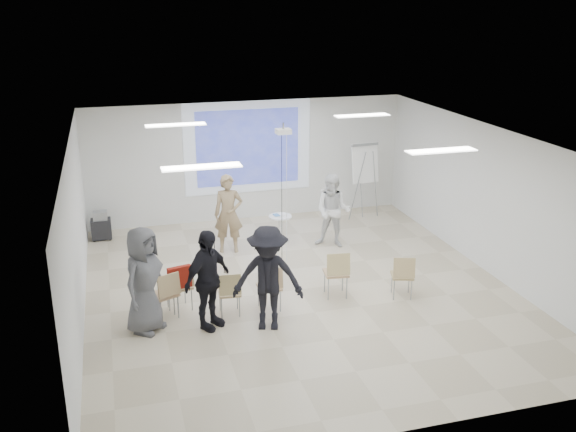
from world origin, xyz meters
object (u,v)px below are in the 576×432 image
object	(u,v)px
chair_center	(270,285)
audience_left	(207,273)
player_right	(333,207)
av_cart	(101,226)
chair_far_left	(166,292)
pedestal_table	(280,227)
chair_left_mid	(180,284)
chair_right_inner	(337,270)
audience_mid	(268,272)
player_left	(228,209)
chair_left_inner	(230,290)
flipchart_easel	(365,164)
audience_outer	(144,274)
laptop	(229,291)
chair_right_far	(403,273)

from	to	relation	value
chair_center	audience_left	xyz separation A→B (m)	(-1.16, -0.30, 0.50)
player_right	chair_center	xyz separation A→B (m)	(-2.15, -2.73, -0.42)
chair_center	av_cart	distance (m)	5.46
chair_far_left	pedestal_table	bearing A→B (deg)	25.02
chair_left_mid	chair_right_inner	size ratio (longest dim) A/B	0.96
chair_far_left	audience_mid	xyz separation A→B (m)	(1.64, -0.79, 0.52)
player_right	audience_left	bearing A→B (deg)	-105.35
player_left	chair_left_inner	size ratio (longest dim) A/B	2.38
chair_right_inner	flipchart_easel	xyz separation A→B (m)	(2.23, 4.17, 0.88)
av_cart	chair_left_mid	bearing A→B (deg)	-71.16
pedestal_table	audience_outer	size ratio (longest dim) A/B	0.32
chair_left_mid	audience_left	size ratio (longest dim) A/B	0.44
pedestal_table	laptop	world-z (taller)	pedestal_table
pedestal_table	chair_right_inner	distance (m)	3.13
player_left	av_cart	bearing A→B (deg)	161.25
pedestal_table	av_cart	size ratio (longest dim) A/B	0.96
chair_left_mid	flipchart_easel	distance (m)	6.51
chair_left_inner	audience_left	bearing A→B (deg)	-139.64
chair_center	chair_left_inner	bearing A→B (deg)	-179.87
chair_far_left	audience_left	world-z (taller)	audience_left
chair_left_mid	flipchart_easel	bearing A→B (deg)	23.22
chair_left_inner	chair_right_far	distance (m)	3.25
chair_left_inner	audience_left	distance (m)	0.74
pedestal_table	audience_outer	bearing A→B (deg)	-133.71
pedestal_table	av_cart	bearing A→B (deg)	161.83
player_left	laptop	size ratio (longest dim) A/B	6.49
player_right	pedestal_table	bearing A→B (deg)	-176.07
flipchart_easel	av_cart	world-z (taller)	flipchart_easel
chair_left_inner	audience_outer	bearing A→B (deg)	-170.93
chair_center	laptop	bearing A→B (deg)	172.97
player_left	player_right	distance (m)	2.34
audience_mid	chair_center	bearing A→B (deg)	90.26
player_right	chair_left_inner	size ratio (longest dim) A/B	2.23
audience_left	flipchart_easel	bearing A→B (deg)	5.53
audience_left	audience_mid	size ratio (longest dim) A/B	0.97
chair_left_inner	audience_outer	size ratio (longest dim) A/B	0.40
flipchart_easel	pedestal_table	bearing A→B (deg)	-162.00
flipchart_easel	player_right	bearing A→B (deg)	-135.85
player_left	chair_right_far	world-z (taller)	player_left
chair_left_mid	chair_center	xyz separation A→B (m)	(1.55, -0.44, -0.01)
player_left	player_right	bearing A→B (deg)	2.63
player_right	audience_outer	world-z (taller)	audience_outer
chair_far_left	laptop	bearing A→B (deg)	-27.14
chair_far_left	audience_left	bearing A→B (deg)	-59.00
laptop	av_cart	xyz separation A→B (m)	(-2.18, 4.52, -0.13)
player_right	chair_center	bearing A→B (deg)	-96.08
pedestal_table	chair_right_inner	size ratio (longest dim) A/B	0.70
audience_outer	laptop	bearing A→B (deg)	-41.54
player_right	chair_right_far	world-z (taller)	player_right
chair_left_inner	chair_left_mid	bearing A→B (deg)	156.22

